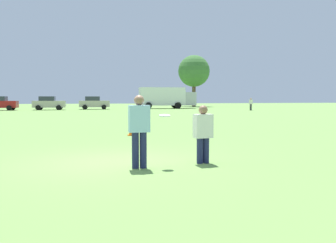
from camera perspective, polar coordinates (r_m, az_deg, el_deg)
The scene contains 11 objects.
ground_plane at distance 9.73m, azimuth -8.72°, elevation -6.22°, with size 180.93×180.93×0.00m, color #6B9347.
player_thrower at distance 8.70m, azimuth -4.50°, elevation -0.89°, with size 0.49×0.29×1.73m.
player_defender at distance 9.37m, azimuth 5.46°, elevation -1.51°, with size 0.49×0.33×1.48m.
frisbee at distance 8.84m, azimuth -0.52°, elevation 0.92°, with size 0.27×0.27×0.06m.
traffic_cone at distance 16.28m, azimuth -5.73°, elevation -1.37°, with size 0.32×0.32×0.48m.
parked_car_center at distance 52.51m, azimuth -24.67°, elevation 2.60°, with size 4.28×2.37×1.82m.
parked_car_mid_right at distance 51.98m, azimuth -18.02°, elevation 2.75°, with size 4.28×2.37×1.82m.
parked_car_near_right at distance 52.90m, azimuth -11.41°, elevation 2.87°, with size 4.28×2.37×1.82m.
box_truck at distance 55.69m, azimuth -0.31°, elevation 3.84°, with size 8.61×3.28×3.18m.
bystander_sideline_watcher at distance 48.93m, azimuth 12.74°, elevation 2.77°, with size 0.41×0.51×1.61m.
tree_east_birch at distance 68.27m, azimuth 4.05°, elevation 7.80°, with size 5.81×5.81×9.43m.
Camera 1 is at (-0.70, -9.56, 1.68)m, focal length 39.24 mm.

